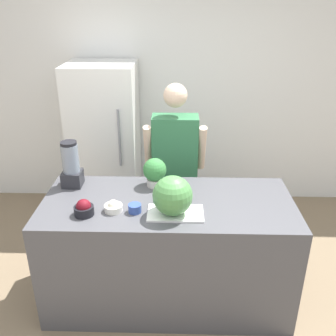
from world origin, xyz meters
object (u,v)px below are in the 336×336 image
Objects in this scene: refrigerator at (105,142)px; potted_plant at (155,171)px; blender at (71,166)px; watermelon at (173,196)px; bowl_cherries at (84,209)px; person at (175,168)px; bowl_cream at (113,207)px; bowl_small_blue at (135,208)px.

potted_plant is (0.60, -1.12, 0.18)m from refrigerator.
blender is at bearing -178.96° from potted_plant.
refrigerator reaches higher than potted_plant.
watermelon is 0.46m from potted_plant.
potted_plant is (0.46, 0.45, 0.08)m from bowl_cherries.
refrigerator is 1.15m from blender.
bowl_cherries is 0.37× the size of blender.
person is 0.98m from blender.
refrigerator is at bearing 102.44° from bowl_cream.
person reaches higher than blender.
watermelon is 2.00× the size of bowl_cherries.
bowl_small_blue is 0.68m from blender.
person is (0.75, -0.62, -0.02)m from refrigerator.
bowl_small_blue is at bearing -105.94° from potted_plant.
blender is at bearing 143.62° from bowl_small_blue.
watermelon is at bearing -28.02° from blender.
person is 5.82× the size of watermelon.
potted_plant is at bearing 1.04° from blender.
blender reaches higher than bowl_small_blue.
blender is (-0.38, 0.38, 0.14)m from bowl_cream.
refrigerator reaches higher than bowl_cream.
watermelon is at bearing -64.30° from refrigerator.
bowl_cream reaches higher than bowl_small_blue.
bowl_cherries is at bearing -172.91° from bowl_small_blue.
refrigerator is at bearing 87.49° from blender.
potted_plant is (0.27, 0.40, 0.09)m from bowl_cream.
person is at bearing 89.58° from watermelon.
person is 11.67× the size of bowl_cherries.
blender reaches higher than watermelon.
watermelon is 0.74× the size of blender.
potted_plant is (0.12, 0.41, 0.09)m from bowl_small_blue.
bowl_cherries is at bearing -84.88° from refrigerator.
bowl_small_blue is at bearing 173.46° from watermelon.
bowl_small_blue is (-0.26, 0.03, -0.12)m from watermelon.
bowl_cream is (-0.41, 0.04, -0.12)m from watermelon.
refrigerator is 1.04× the size of person.
refrigerator is 1.74m from watermelon.
watermelon reaches higher than bowl_cream.
refrigerator is 6.05× the size of watermelon.
refrigerator is at bearing 115.70° from watermelon.
watermelon is at bearing -90.42° from person.
bowl_cream is at bearing -45.02° from blender.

